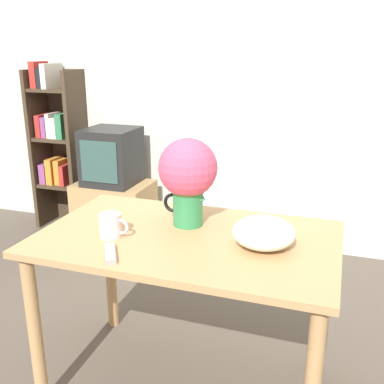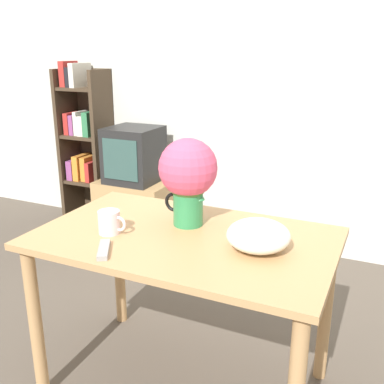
{
  "view_description": "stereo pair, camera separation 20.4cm",
  "coord_description": "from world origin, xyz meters",
  "views": [
    {
      "loc": [
        0.82,
        -1.73,
        1.58
      ],
      "look_at": [
        0.19,
        0.11,
        0.96
      ],
      "focal_mm": 42.0,
      "sensor_mm": 36.0,
      "label": 1
    },
    {
      "loc": [
        1.01,
        -1.66,
        1.58
      ],
      "look_at": [
        0.19,
        0.11,
        0.96
      ],
      "focal_mm": 42.0,
      "sensor_mm": 36.0,
      "label": 2
    }
  ],
  "objects": [
    {
      "name": "white_bowl",
      "position": [
        0.55,
        -0.03,
        0.86
      ],
      "size": [
        0.26,
        0.26,
        0.12
      ],
      "color": "white",
      "rests_on": "table"
    },
    {
      "name": "wall_back",
      "position": [
        0.0,
        1.79,
        1.3
      ],
      "size": [
        8.0,
        0.05,
        2.6
      ],
      "color": "silver",
      "rests_on": "ground_plane"
    },
    {
      "name": "ground_plane",
      "position": [
        0.0,
        0.0,
        0.0
      ],
      "size": [
        12.0,
        12.0,
        0.0
      ],
      "primitive_type": "plane",
      "color": "brown"
    },
    {
      "name": "tv_set",
      "position": [
        -0.96,
        1.44,
        0.74
      ],
      "size": [
        0.4,
        0.42,
        0.46
      ],
      "color": "black",
      "rests_on": "tv_stand"
    },
    {
      "name": "remote_control",
      "position": [
        -0.01,
        -0.31,
        0.8
      ],
      "size": [
        0.12,
        0.17,
        0.02
      ],
      "color": "#999999",
      "rests_on": "table"
    },
    {
      "name": "table",
      "position": [
        0.21,
        -0.02,
        0.68
      ],
      "size": [
        1.3,
        0.8,
        0.79
      ],
      "color": "tan",
      "rests_on": "ground_plane"
    },
    {
      "name": "coffee_mug",
      "position": [
        -0.1,
        -0.13,
        0.85
      ],
      "size": [
        0.14,
        0.1,
        0.1
      ],
      "color": "silver",
      "rests_on": "table"
    },
    {
      "name": "bookshelf",
      "position": [
        -1.59,
        1.63,
        0.79
      ],
      "size": [
        0.43,
        0.31,
        1.48
      ],
      "color": "#423323",
      "rests_on": "ground_plane"
    },
    {
      "name": "flower_vase",
      "position": [
        0.17,
        0.11,
        1.03
      ],
      "size": [
        0.27,
        0.27,
        0.41
      ],
      "color": "#2D844C",
      "rests_on": "table"
    },
    {
      "name": "tv_stand",
      "position": [
        -0.96,
        1.44,
        0.26
      ],
      "size": [
        0.62,
        0.43,
        0.51
      ],
      "color": "tan",
      "rests_on": "ground_plane"
    }
  ]
}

